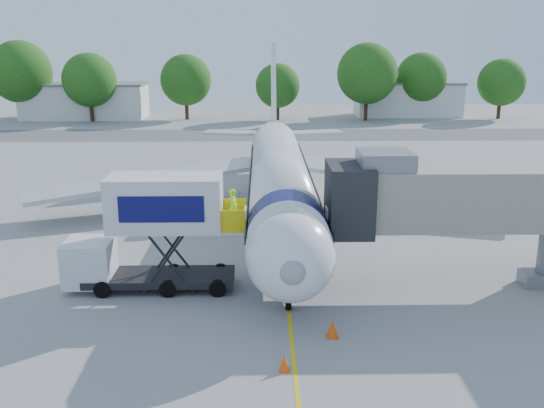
{
  "coord_description": "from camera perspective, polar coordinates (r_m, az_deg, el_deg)",
  "views": [
    {
      "loc": [
        -1.19,
        -34.06,
        11.43
      ],
      "look_at": [
        -0.61,
        -3.49,
        3.2
      ],
      "focal_mm": 40.0,
      "sensor_mm": 36.0,
      "label": 1
    }
  ],
  "objects": [
    {
      "name": "catering_hiloader",
      "position": [
        28.86,
        -11.19,
        -2.72
      ],
      "size": [
        8.5,
        2.44,
        5.5
      ],
      "color": "black",
      "rests_on": "ground"
    },
    {
      "name": "tree_a",
      "position": [
        98.4,
        -22.61,
        11.4
      ],
      "size": [
        9.13,
        9.13,
        11.64
      ],
      "color": "#382314",
      "rests_on": "ground"
    },
    {
      "name": "tree_d",
      "position": [
        91.29,
        0.54,
        11.07
      ],
      "size": [
        6.55,
        6.55,
        8.35
      ],
      "color": "#382314",
      "rests_on": "ground"
    },
    {
      "name": "safety_cone_a",
      "position": [
        24.72,
        5.72,
        -11.61
      ],
      "size": [
        0.48,
        0.48,
        0.76
      ],
      "color": "#F14E0C",
      "rests_on": "ground"
    },
    {
      "name": "outbuilding_right",
      "position": [
        99.2,
        12.61,
        9.64
      ],
      "size": [
        16.4,
        7.4,
        5.3
      ],
      "color": "silver",
      "rests_on": "ground"
    },
    {
      "name": "aircraft",
      "position": [
        39.13,
        0.68,
        2.54
      ],
      "size": [
        34.17,
        37.73,
        11.35
      ],
      "color": "silver",
      "rests_on": "ground"
    },
    {
      "name": "tree_c",
      "position": [
        92.84,
        -8.12,
        11.48
      ],
      "size": [
        7.57,
        7.57,
        9.65
      ],
      "color": "#382314",
      "rests_on": "ground"
    },
    {
      "name": "tree_b",
      "position": [
        93.26,
        -16.81,
        11.11
      ],
      "size": [
        7.76,
        7.76,
        9.89
      ],
      "color": "#382314",
      "rests_on": "ground"
    },
    {
      "name": "tree_g",
      "position": [
        99.15,
        20.78,
        10.66
      ],
      "size": [
        7.05,
        7.05,
        8.99
      ],
      "color": "#382314",
      "rests_on": "ground"
    },
    {
      "name": "tree_e",
      "position": [
        91.73,
        8.95,
        12.04
      ],
      "size": [
        8.88,
        8.88,
        11.32
      ],
      "color": "#382314",
      "rests_on": "ground"
    },
    {
      "name": "ground",
      "position": [
        35.94,
        0.86,
        -3.48
      ],
      "size": [
        160.0,
        160.0,
        0.0
      ],
      "primitive_type": "plane",
      "color": "gray",
      "rests_on": "ground"
    },
    {
      "name": "jet_bridge",
      "position": [
        29.44,
        17.12,
        0.45
      ],
      "size": [
        13.9,
        3.2,
        6.6
      ],
      "color": "gray",
      "rests_on": "ground"
    },
    {
      "name": "taxiway_strip",
      "position": [
        76.92,
        -0.2,
        6.52
      ],
      "size": [
        120.0,
        10.0,
        0.01
      ],
      "primitive_type": "cube",
      "color": "#59595B",
      "rests_on": "ground"
    },
    {
      "name": "safety_cone_b",
      "position": [
        22.39,
        1.18,
        -14.73
      ],
      "size": [
        0.4,
        0.4,
        0.64
      ],
      "color": "#F14E0C",
      "rests_on": "ground"
    },
    {
      "name": "outbuilding_left",
      "position": [
        98.2,
        -17.17,
        9.29
      ],
      "size": [
        18.4,
        8.4,
        5.3
      ],
      "color": "silver",
      "rests_on": "ground"
    },
    {
      "name": "tree_f",
      "position": [
        97.68,
        13.86,
        11.44
      ],
      "size": [
        7.72,
        7.72,
        9.84
      ],
      "color": "#382314",
      "rests_on": "ground"
    },
    {
      "name": "guidance_line",
      "position": [
        35.94,
        0.86,
        -3.47
      ],
      "size": [
        0.15,
        70.0,
        0.01
      ],
      "primitive_type": "cube",
      "color": "yellow",
      "rests_on": "ground"
    }
  ]
}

